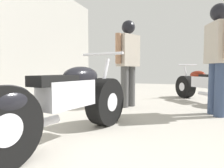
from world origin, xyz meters
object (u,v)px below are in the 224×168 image
motorcycle_black_naked (204,86)px  mechanic_in_blue (128,56)px  motorcycle_maroon_cruiser (65,103)px  mechanic_with_helmet (218,49)px

motorcycle_black_naked → mechanic_in_blue: size_ratio=0.97×
motorcycle_black_naked → mechanic_in_blue: mechanic_in_blue is taller
motorcycle_maroon_cruiser → mechanic_with_helmet: mechanic_with_helmet is taller
motorcycle_black_naked → mechanic_in_blue: (-1.52, -1.23, 0.66)m
motorcycle_black_naked → mechanic_in_blue: 2.06m
motorcycle_maroon_cruiser → mechanic_with_helmet: bearing=48.3°
mechanic_in_blue → mechanic_with_helmet: size_ratio=0.96×
motorcycle_maroon_cruiser → mechanic_in_blue: 2.21m
motorcycle_maroon_cruiser → mechanic_in_blue: bearing=87.2°
motorcycle_black_naked → mechanic_with_helmet: (0.03, -1.49, 0.70)m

